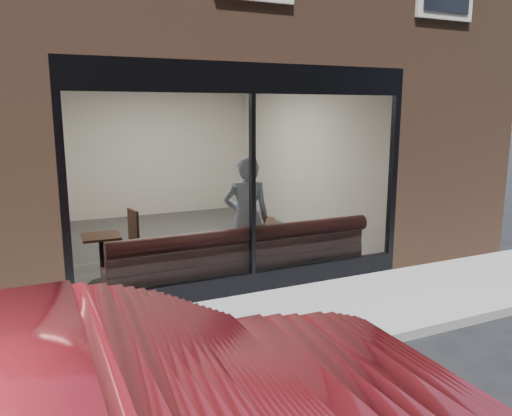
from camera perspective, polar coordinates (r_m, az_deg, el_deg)
name	(u,v)px	position (r m, az deg, el deg)	size (l,w,h in m)	color
ground	(331,355)	(5.65, 8.61, -16.22)	(120.00, 120.00, 0.00)	black
sidewalk_near	(287,319)	(6.42, 3.58, -12.57)	(40.00, 2.00, 0.01)	gray
kerb_near	(334,351)	(5.59, 8.92, -15.88)	(40.00, 0.10, 0.12)	gray
host_building_pier_right	(287,146)	(13.85, 3.53, 7.08)	(2.50, 12.00, 3.20)	brown
host_building_backfill	(128,143)	(15.45, -14.42, 7.18)	(5.00, 6.00, 3.20)	brown
cafe_floor	(190,242)	(9.92, -7.50, -3.92)	(6.00, 6.00, 0.00)	#2D2D30
cafe_ceiling	(186,76)	(9.60, -8.00, 14.67)	(6.00, 6.00, 0.00)	white
cafe_wall_back	(152,151)	(12.51, -11.84, 6.42)	(5.00, 5.00, 0.00)	silver
cafe_wall_left	(47,169)	(9.21, -22.73, 4.16)	(6.00, 6.00, 0.00)	silver
cafe_wall_right	(302,157)	(10.63, 5.24, 5.81)	(6.00, 6.00, 0.00)	silver
storefront_kick	(252,282)	(7.24, -0.40, -8.50)	(5.00, 0.10, 0.30)	black
storefront_header	(252,78)	(6.83, -0.44, 14.63)	(5.00, 0.10, 0.40)	black
storefront_mullion	(252,186)	(6.90, -0.42, 2.51)	(0.06, 0.10, 2.50)	black
storefront_glass	(253,186)	(6.87, -0.32, 2.48)	(4.80, 4.80, 0.00)	white
banquette	(241,269)	(7.56, -1.67, -7.04)	(4.00, 0.55, 0.45)	#371514
person	(246,219)	(7.59, -1.10, -1.24)	(0.70, 0.46, 1.91)	#9DB7CE
cafe_table_left	(101,236)	(7.76, -17.30, -3.12)	(0.54, 0.54, 0.04)	black
cafe_table_right	(258,222)	(8.36, 0.21, -1.60)	(0.59, 0.59, 0.04)	black
cafe_chair_left	(124,252)	(8.67, -14.88, -4.92)	(0.41, 0.41, 0.04)	black
wall_poster	(51,173)	(9.15, -22.43, 3.73)	(0.02, 0.58, 0.78)	white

